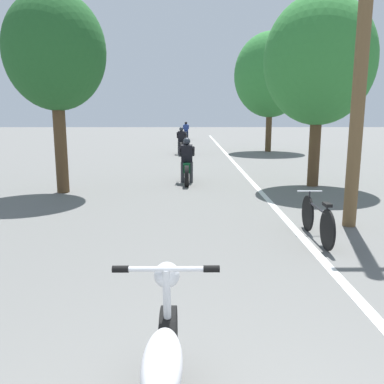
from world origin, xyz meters
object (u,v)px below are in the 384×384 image
utility_pole (361,60)px  motorcycle_rider_mid (181,144)px  motorcycle_rider_lead (187,166)px  roadside_tree_left (55,53)px  motorcycle_rider_far (186,133)px  roadside_tree_right_far (271,75)px  bicycle_parked (317,219)px  roadside_tree_right_near (319,61)px

utility_pole → motorcycle_rider_mid: 14.07m
utility_pole → motorcycle_rider_lead: size_ratio=2.86×
roadside_tree_left → motorcycle_rider_far: size_ratio=2.32×
roadside_tree_right_far → roadside_tree_left: size_ratio=1.24×
roadside_tree_left → bicycle_parked: (5.50, -4.18, -3.22)m
bicycle_parked → utility_pole: bearing=43.8°
roadside_tree_right_near → roadside_tree_left: roadside_tree_right_near is taller
bicycle_parked → motorcycle_rider_far: bearing=95.2°
roadside_tree_right_far → motorcycle_rider_far: 11.91m
motorcycle_rider_mid → motorcycle_rider_far: (0.15, 11.94, 0.01)m
roadside_tree_right_near → bicycle_parked: size_ratio=3.10×
motorcycle_rider_mid → motorcycle_rider_far: size_ratio=0.94×
roadside_tree_right_near → roadside_tree_right_far: roadside_tree_right_far is taller
utility_pole → motorcycle_rider_lead: bearing=122.4°
roadside_tree_right_far → roadside_tree_left: roadside_tree_right_far is taller
roadside_tree_left → motorcycle_rider_mid: roadside_tree_left is taller
utility_pole → motorcycle_rider_mid: utility_pole is taller
motorcycle_rider_mid → bicycle_parked: (2.52, -14.28, -0.18)m
utility_pole → roadside_tree_right_near: bearing=82.2°
roadside_tree_right_far → motorcycle_rider_mid: size_ratio=3.05×
utility_pole → motorcycle_rider_mid: bearing=104.2°
roadside_tree_right_near → motorcycle_rider_mid: size_ratio=2.56×
roadside_tree_right_far → roadside_tree_right_near: bearing=-94.0°
roadside_tree_right_far → roadside_tree_left: bearing=-123.5°
motorcycle_rider_lead → bicycle_parked: bearing=-68.9°
roadside_tree_left → motorcycle_rider_mid: 10.96m
roadside_tree_right_near → roadside_tree_right_far: bearing=86.0°
roadside_tree_right_far → utility_pole: bearing=-95.1°
roadside_tree_right_far → motorcycle_rider_far: (-4.59, 10.41, -3.53)m
roadside_tree_right_far → motorcycle_rider_lead: (-4.41, -10.11, -3.54)m
bicycle_parked → roadside_tree_right_near: bearing=74.0°
roadside_tree_right_far → motorcycle_rider_mid: 6.10m
motorcycle_rider_mid → bicycle_parked: motorcycle_rider_mid is taller
bicycle_parked → roadside_tree_left: bearing=142.8°
motorcycle_rider_mid → roadside_tree_left: bearing=-106.4°
roadside_tree_right_near → motorcycle_rider_far: bearing=100.3°
utility_pole → bicycle_parked: 2.91m
roadside_tree_left → motorcycle_rider_lead: roadside_tree_left is taller
roadside_tree_left → roadside_tree_right_far: bearing=56.5°
roadside_tree_right_near → roadside_tree_left: size_ratio=1.04×
utility_pole → motorcycle_rider_far: 25.70m
roadside_tree_right_near → motorcycle_rider_mid: bearing=113.5°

